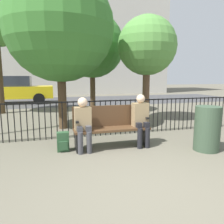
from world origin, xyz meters
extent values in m
plane|color=#605B4C|center=(0.00, 0.00, 0.00)|extent=(80.00, 80.00, 0.00)
cube|color=#4C331E|center=(0.00, 1.94, 0.42)|extent=(1.67, 0.45, 0.05)
cube|color=#4C331E|center=(0.00, 2.14, 0.69)|extent=(1.67, 0.05, 0.47)
cube|color=black|center=(-0.77, 1.94, 0.20)|extent=(0.06, 0.38, 0.40)
cube|color=black|center=(0.77, 1.94, 0.20)|extent=(0.06, 0.38, 0.40)
cube|color=black|center=(-0.77, 1.94, 0.65)|extent=(0.06, 0.38, 0.04)
cube|color=black|center=(0.77, 1.94, 0.65)|extent=(0.06, 0.38, 0.04)
cylinder|color=#3D3D42|center=(-0.73, 1.72, 0.23)|extent=(0.11, 0.11, 0.45)
cylinder|color=#3D3D42|center=(-0.55, 1.72, 0.23)|extent=(0.11, 0.11, 0.45)
cube|color=#3D3D42|center=(-0.73, 1.82, 0.50)|extent=(0.11, 0.20, 0.12)
cube|color=#3D3D42|center=(-0.55, 1.82, 0.50)|extent=(0.11, 0.20, 0.12)
cube|color=#997F59|center=(-0.64, 1.94, 0.69)|extent=(0.34, 0.22, 0.48)
sphere|color=beige|center=(-0.64, 1.92, 1.03)|extent=(0.20, 0.20, 0.20)
cylinder|color=black|center=(0.57, 1.72, 0.23)|extent=(0.11, 0.11, 0.45)
cylinder|color=black|center=(0.75, 1.72, 0.23)|extent=(0.11, 0.11, 0.45)
cube|color=black|center=(0.57, 1.82, 0.50)|extent=(0.11, 0.20, 0.12)
cube|color=black|center=(0.75, 1.82, 0.50)|extent=(0.11, 0.20, 0.12)
cube|color=#997F59|center=(0.66, 1.94, 0.71)|extent=(0.34, 0.22, 0.53)
sphere|color=beige|center=(0.66, 1.92, 1.07)|extent=(0.19, 0.19, 0.19)
cube|color=#284C2D|center=(-1.06, 2.00, 0.21)|extent=(0.25, 0.16, 0.41)
cube|color=#284C2D|center=(-1.06, 1.90, 0.14)|extent=(0.17, 0.04, 0.18)
cylinder|color=black|center=(-2.40, 2.99, 0.47)|extent=(0.02, 0.02, 0.95)
cylinder|color=black|center=(-2.26, 2.99, 0.47)|extent=(0.02, 0.02, 0.95)
cylinder|color=black|center=(-2.12, 2.99, 0.47)|extent=(0.02, 0.02, 0.95)
cylinder|color=black|center=(-1.98, 2.99, 0.47)|extent=(0.02, 0.02, 0.95)
cylinder|color=black|center=(-1.84, 2.99, 0.47)|extent=(0.02, 0.02, 0.95)
cylinder|color=black|center=(-1.70, 2.99, 0.47)|extent=(0.02, 0.02, 0.95)
cylinder|color=black|center=(-1.56, 2.99, 0.47)|extent=(0.02, 0.02, 0.95)
cylinder|color=black|center=(-1.42, 2.99, 0.47)|extent=(0.02, 0.02, 0.95)
cylinder|color=black|center=(-1.28, 2.99, 0.47)|extent=(0.02, 0.02, 0.95)
cylinder|color=black|center=(-1.14, 2.99, 0.47)|extent=(0.02, 0.02, 0.95)
cylinder|color=black|center=(-1.00, 2.99, 0.47)|extent=(0.02, 0.02, 0.95)
cylinder|color=black|center=(-0.86, 2.99, 0.47)|extent=(0.02, 0.02, 0.95)
cylinder|color=black|center=(-0.72, 2.99, 0.47)|extent=(0.02, 0.02, 0.95)
cylinder|color=black|center=(-0.58, 2.99, 0.47)|extent=(0.02, 0.02, 0.95)
cylinder|color=black|center=(-0.44, 2.99, 0.47)|extent=(0.02, 0.02, 0.95)
cylinder|color=black|center=(-0.30, 2.99, 0.47)|extent=(0.02, 0.02, 0.95)
cylinder|color=black|center=(-0.16, 2.99, 0.47)|extent=(0.02, 0.02, 0.95)
cylinder|color=black|center=(-0.02, 2.99, 0.47)|extent=(0.02, 0.02, 0.95)
cylinder|color=black|center=(0.12, 2.99, 0.47)|extent=(0.02, 0.02, 0.95)
cylinder|color=black|center=(0.26, 2.99, 0.47)|extent=(0.02, 0.02, 0.95)
cylinder|color=black|center=(0.40, 2.99, 0.47)|extent=(0.02, 0.02, 0.95)
cylinder|color=black|center=(0.54, 2.99, 0.47)|extent=(0.02, 0.02, 0.95)
cylinder|color=black|center=(0.68, 2.99, 0.47)|extent=(0.02, 0.02, 0.95)
cylinder|color=black|center=(0.82, 2.99, 0.47)|extent=(0.02, 0.02, 0.95)
cylinder|color=black|center=(0.96, 2.99, 0.47)|extent=(0.02, 0.02, 0.95)
cylinder|color=black|center=(1.10, 2.99, 0.47)|extent=(0.02, 0.02, 0.95)
cylinder|color=black|center=(1.24, 2.99, 0.47)|extent=(0.02, 0.02, 0.95)
cylinder|color=black|center=(1.38, 2.99, 0.47)|extent=(0.02, 0.02, 0.95)
cylinder|color=black|center=(1.52, 2.99, 0.47)|extent=(0.02, 0.02, 0.95)
cylinder|color=black|center=(1.66, 2.99, 0.47)|extent=(0.02, 0.02, 0.95)
cylinder|color=black|center=(1.80, 2.99, 0.47)|extent=(0.02, 0.02, 0.95)
cylinder|color=black|center=(1.94, 2.99, 0.47)|extent=(0.02, 0.02, 0.95)
cylinder|color=black|center=(2.08, 2.99, 0.47)|extent=(0.02, 0.02, 0.95)
cylinder|color=black|center=(2.22, 2.99, 0.47)|extent=(0.02, 0.02, 0.95)
cylinder|color=black|center=(2.36, 2.99, 0.47)|extent=(0.02, 0.02, 0.95)
cylinder|color=black|center=(2.50, 2.99, 0.47)|extent=(0.02, 0.02, 0.95)
cylinder|color=black|center=(2.64, 2.99, 0.47)|extent=(0.02, 0.02, 0.95)
cylinder|color=black|center=(2.78, 2.99, 0.47)|extent=(0.02, 0.02, 0.95)
cylinder|color=black|center=(2.92, 2.99, 0.47)|extent=(0.02, 0.02, 0.95)
cylinder|color=black|center=(3.06, 2.99, 0.47)|extent=(0.02, 0.02, 0.95)
cylinder|color=black|center=(3.20, 2.99, 0.47)|extent=(0.02, 0.02, 0.95)
cylinder|color=black|center=(3.34, 2.99, 0.47)|extent=(0.02, 0.02, 0.95)
cylinder|color=black|center=(3.48, 2.99, 0.47)|extent=(0.02, 0.02, 0.95)
cylinder|color=black|center=(3.62, 2.99, 0.47)|extent=(0.02, 0.02, 0.95)
cylinder|color=black|center=(3.76, 2.99, 0.47)|extent=(0.02, 0.02, 0.95)
cylinder|color=black|center=(3.90, 2.99, 0.47)|extent=(0.02, 0.02, 0.95)
cube|color=black|center=(0.00, 2.99, 0.93)|extent=(9.00, 0.03, 0.03)
cylinder|color=#4C3823|center=(-0.92, 4.16, 1.05)|extent=(0.25, 0.25, 2.10)
sphere|color=#38752D|center=(-0.92, 4.16, 2.96)|extent=(3.13, 3.13, 3.13)
cylinder|color=#4C3823|center=(0.55, 6.97, 1.07)|extent=(0.23, 0.23, 2.13)
sphere|color=#38752D|center=(0.55, 6.97, 2.89)|extent=(2.75, 2.75, 2.75)
cylinder|color=brown|center=(2.02, 4.61, 1.03)|extent=(0.25, 0.25, 2.06)
sphere|color=#569342|center=(2.02, 4.61, 2.62)|extent=(2.03, 2.03, 2.03)
cube|color=#3D3D3F|center=(0.00, 12.00, 0.00)|extent=(24.00, 6.00, 0.01)
cube|color=yellow|center=(-3.19, 11.53, 0.67)|extent=(4.20, 1.70, 0.70)
cube|color=#2D333D|center=(-3.50, 11.53, 1.32)|extent=(2.31, 1.56, 0.60)
cylinder|color=black|center=(-1.88, 10.66, 0.32)|extent=(0.64, 0.20, 0.64)
cylinder|color=black|center=(-1.88, 12.40, 0.32)|extent=(0.64, 0.20, 0.64)
cube|color=beige|center=(0.00, 20.00, 8.20)|extent=(20.00, 6.00, 16.41)
cylinder|color=#384C38|center=(1.89, 1.22, 0.47)|extent=(0.53, 0.53, 0.95)
camera|label=1|loc=(-1.28, -2.54, 1.54)|focal=35.00mm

